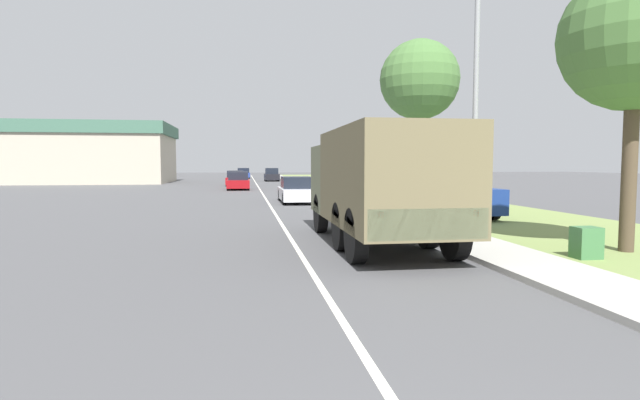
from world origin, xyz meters
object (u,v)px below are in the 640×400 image
(car_second_ahead, at_px, (238,181))
(car_fourth_ahead, at_px, (272,175))
(military_truck, at_px, (379,181))
(lamp_post, at_px, (469,73))
(pickup_truck, at_px, (451,194))
(car_nearest_ahead, at_px, (297,191))
(car_third_ahead, at_px, (235,179))
(car_farthest_ahead, at_px, (243,174))

(car_second_ahead, distance_m, car_fourth_ahead, 21.49)
(military_truck, distance_m, lamp_post, 3.69)
(military_truck, relative_size, pickup_truck, 1.45)
(car_nearest_ahead, height_order, pickup_truck, pickup_truck)
(car_nearest_ahead, bearing_deg, car_third_ahead, 99.45)
(military_truck, distance_m, car_fourth_ahead, 50.99)
(military_truck, relative_size, car_second_ahead, 1.64)
(car_nearest_ahead, relative_size, pickup_truck, 0.94)
(car_fourth_ahead, xyz_separation_m, lamp_post, (2.40, -51.01, 3.75))
(military_truck, bearing_deg, car_farthest_ahead, 93.20)
(car_farthest_ahead, relative_size, pickup_truck, 0.77)
(car_nearest_ahead, distance_m, car_second_ahead, 15.24)
(military_truck, bearing_deg, car_nearest_ahead, 92.14)
(car_farthest_ahead, bearing_deg, pickup_truck, -81.45)
(pickup_truck, bearing_deg, car_fourth_ahead, 96.45)
(car_nearest_ahead, xyz_separation_m, pickup_truck, (5.54, -8.05, 0.22))
(military_truck, height_order, car_farthest_ahead, military_truck)
(car_nearest_ahead, xyz_separation_m, car_third_ahead, (-3.75, 22.55, 0.03))
(military_truck, distance_m, car_farthest_ahead, 63.85)
(car_third_ahead, bearing_deg, car_fourth_ahead, 72.21)
(military_truck, bearing_deg, car_third_ahead, 96.55)
(car_nearest_ahead, height_order, car_fourth_ahead, car_fourth_ahead)
(military_truck, xyz_separation_m, car_farthest_ahead, (-3.56, 63.74, -0.98))
(car_second_ahead, distance_m, car_third_ahead, 7.70)
(car_farthest_ahead, height_order, pickup_truck, pickup_truck)
(car_nearest_ahead, distance_m, car_fourth_ahead, 35.99)
(lamp_post, bearing_deg, military_truck, 179.24)
(car_second_ahead, height_order, lamp_post, lamp_post)
(car_nearest_ahead, bearing_deg, lamp_post, -78.86)
(military_truck, distance_m, car_nearest_ahead, 15.04)
(car_third_ahead, distance_m, pickup_truck, 31.98)
(car_second_ahead, relative_size, car_third_ahead, 0.95)
(car_third_ahead, bearing_deg, car_nearest_ahead, -80.55)
(car_second_ahead, distance_m, car_farthest_ahead, 33.89)
(car_farthest_ahead, bearing_deg, lamp_post, -84.66)
(car_nearest_ahead, relative_size, car_second_ahead, 1.06)
(pickup_truck, relative_size, lamp_post, 0.69)
(pickup_truck, distance_m, lamp_post, 8.27)
(military_truck, distance_m, car_third_ahead, 37.80)
(car_farthest_ahead, bearing_deg, military_truck, -86.80)
(car_nearest_ahead, xyz_separation_m, car_fourth_ahead, (0.56, 35.99, 0.09))
(car_fourth_ahead, height_order, car_farthest_ahead, car_fourth_ahead)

